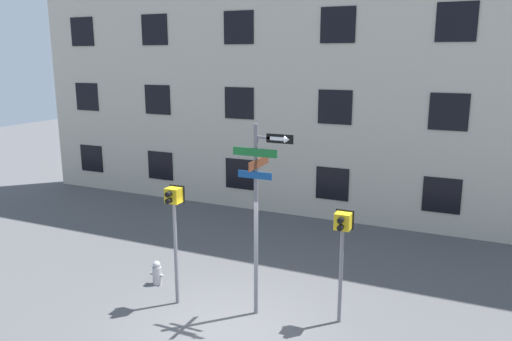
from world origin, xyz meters
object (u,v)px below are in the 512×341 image
pedestrian_signal_left (174,214)px  fire_hydrant (157,273)px  pedestrian_signal_right (342,237)px  street_sign_pole (259,202)px

pedestrian_signal_left → fire_hydrant: 2.14m
pedestrian_signal_right → fire_hydrant: size_ratio=4.05×
street_sign_pole → fire_hydrant: (-2.83, 0.30, -2.21)m
pedestrian_signal_left → pedestrian_signal_right: 3.59m
street_sign_pole → pedestrian_signal_right: street_sign_pole is taller
street_sign_pole → pedestrian_signal_left: 1.92m
street_sign_pole → pedestrian_signal_left: size_ratio=1.52×
pedestrian_signal_right → fire_hydrant: pedestrian_signal_right is taller
street_sign_pole → pedestrian_signal_left: street_sign_pole is taller
street_sign_pole → fire_hydrant: street_sign_pole is taller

